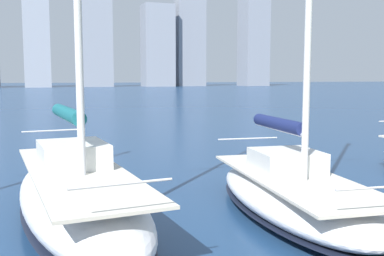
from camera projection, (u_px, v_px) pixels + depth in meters
city_skyline at (56, 31)px, 154.80m from camera, size 172.45×20.75×48.91m
sailboat_navy at (293, 190)px, 10.96m from camera, size 3.38×7.32×11.98m
sailboat_teal at (78, 195)px, 10.07m from camera, size 3.03×8.26×10.62m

